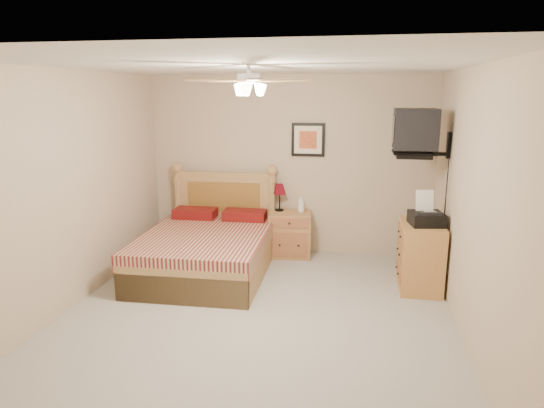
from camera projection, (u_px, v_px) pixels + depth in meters
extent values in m
plane|color=#9F9A90|center=(255.00, 318.00, 4.97)|extent=(4.50, 4.50, 0.00)
cube|color=white|center=(253.00, 65.00, 4.41)|extent=(4.00, 4.50, 0.04)
cube|color=#C2AB8F|center=(289.00, 166.00, 6.85)|extent=(4.00, 0.04, 2.50)
cube|color=#C2AB8F|center=(162.00, 290.00, 2.54)|extent=(4.00, 0.04, 2.50)
cube|color=#C2AB8F|center=(67.00, 192.00, 5.04)|extent=(0.04, 4.50, 2.50)
cube|color=#C2AB8F|center=(472.00, 208.00, 4.34)|extent=(0.04, 4.50, 2.50)
cube|color=#A16939|center=(290.00, 234.00, 6.81)|extent=(0.62, 0.49, 0.63)
imported|color=white|center=(301.00, 204.00, 6.73)|extent=(0.11, 0.11, 0.23)
cube|color=black|center=(308.00, 140.00, 6.70)|extent=(0.46, 0.04, 0.46)
cube|color=olive|center=(421.00, 256.00, 5.64)|extent=(0.47, 0.68, 0.79)
imported|color=#B6AA95|center=(416.00, 217.00, 5.78)|extent=(0.32, 0.36, 0.03)
imported|color=tan|center=(419.00, 215.00, 5.79)|extent=(0.21, 0.28, 0.02)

